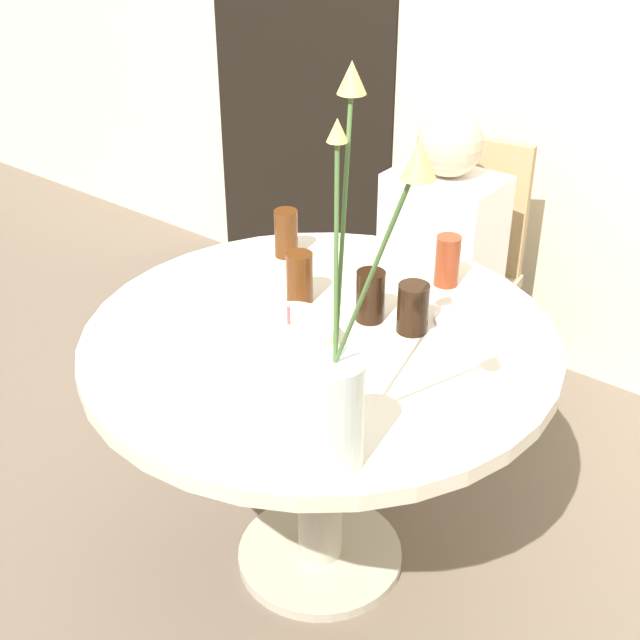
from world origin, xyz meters
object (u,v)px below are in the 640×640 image
object	(u,v)px
birthday_cake	(289,338)
drink_glass_3	(447,261)
flower_vase	(339,384)
drink_glass_1	(300,278)
drink_glass_4	(413,308)
person_boy	(439,282)
chair_left_flank	(457,260)
drink_glass_0	(370,296)
drink_glass_2	(286,233)
side_plate	(469,318)

from	to	relation	value
birthday_cake	drink_glass_3	size ratio (longest dim) A/B	1.55
flower_vase	drink_glass_3	distance (m)	0.80
birthday_cake	drink_glass_1	world-z (taller)	drink_glass_1
birthday_cake	drink_glass_4	xyz separation A→B (m)	(0.17, 0.26, 0.02)
drink_glass_1	person_boy	xyz separation A→B (m)	(0.01, 0.70, -0.31)
chair_left_flank	drink_glass_0	world-z (taller)	chair_left_flank
flower_vase	person_boy	size ratio (longest dim) A/B	0.70
drink_glass_1	person_boy	world-z (taller)	person_boy
drink_glass_0	drink_glass_2	world-z (taller)	drink_glass_2
drink_glass_0	drink_glass_1	size ratio (longest dim) A/B	0.97
drink_glass_2	drink_glass_4	xyz separation A→B (m)	(0.50, -0.13, -0.01)
side_plate	drink_glass_2	world-z (taller)	drink_glass_2
side_plate	drink_glass_4	bearing A→B (deg)	-123.90
chair_left_flank	drink_glass_3	world-z (taller)	chair_left_flank
drink_glass_1	drink_glass_4	xyz separation A→B (m)	(0.31, 0.05, -0.00)
side_plate	person_boy	size ratio (longest dim) A/B	0.16
side_plate	drink_glass_1	world-z (taller)	drink_glass_1
drink_glass_0	person_boy	xyz separation A→B (m)	(-0.18, 0.67, -0.31)
flower_vase	drink_glass_0	xyz separation A→B (m)	(-0.26, 0.49, -0.12)
birthday_cake	flower_vase	distance (m)	0.43
chair_left_flank	side_plate	xyz separation A→B (m)	(0.41, -0.68, 0.24)
flower_vase	drink_glass_1	distance (m)	0.65
drink_glass_3	drink_glass_4	distance (m)	0.26
side_plate	drink_glass_1	xyz separation A→B (m)	(-0.39, -0.18, 0.06)
side_plate	drink_glass_1	distance (m)	0.43
drink_glass_0	person_boy	bearing A→B (deg)	105.47
drink_glass_3	drink_glass_1	bearing A→B (deg)	-129.01
drink_glass_3	flower_vase	bearing A→B (deg)	-74.47
birthday_cake	drink_glass_0	distance (m)	0.25
drink_glass_3	drink_glass_4	xyz separation A→B (m)	(0.06, -0.25, -0.01)
side_plate	drink_glass_0	bearing A→B (deg)	-143.62
drink_glass_3	birthday_cake	bearing A→B (deg)	-102.48
chair_left_flank	birthday_cake	distance (m)	1.11
birthday_cake	drink_glass_1	xyz separation A→B (m)	(-0.13, 0.21, 0.03)
drink_glass_3	side_plate	bearing A→B (deg)	-41.87
chair_left_flank	side_plate	size ratio (longest dim) A/B	5.28
drink_glass_0	drink_glass_1	bearing A→B (deg)	-170.13
flower_vase	drink_glass_2	world-z (taller)	flower_vase
drink_glass_3	person_boy	distance (m)	0.55
side_plate	drink_glass_1	size ratio (longest dim) A/B	1.29
drink_glass_1	drink_glass_4	size ratio (longest dim) A/B	1.08
drink_glass_1	drink_glass_4	bearing A→B (deg)	9.60
drink_glass_3	drink_glass_4	bearing A→B (deg)	-77.32
side_plate	flower_vase	bearing A→B (deg)	-83.84
chair_left_flank	drink_glass_2	distance (m)	0.76
drink_glass_0	drink_glass_1	world-z (taller)	drink_glass_1
drink_glass_0	person_boy	size ratio (longest dim) A/B	0.12
side_plate	person_boy	bearing A→B (deg)	126.16
drink_glass_2	drink_glass_4	size ratio (longest dim) A/B	1.10
drink_glass_0	drink_glass_3	bearing A→B (deg)	78.80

